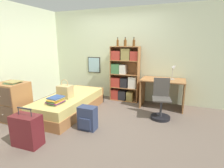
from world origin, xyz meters
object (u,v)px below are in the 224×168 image
at_px(handbag, 65,91).
at_px(desk_lamp, 174,69).
at_px(bottle_brown, 125,43).
at_px(desk_chair, 161,105).
at_px(suitcase, 27,130).
at_px(backpack, 87,118).
at_px(bed, 70,104).
at_px(book_stack_on_bed, 56,100).
at_px(bookcase, 124,75).
at_px(magazine_pile_on_dresser, 13,82).
at_px(bottle_clear, 134,43).
at_px(dresser, 13,102).
at_px(bottle_green, 118,43).
at_px(desk, 163,88).

height_order(handbag, desk_lamp, desk_lamp).
relative_size(bottle_brown, desk_chair, 0.27).
bearing_deg(suitcase, backpack, 52.01).
bearing_deg(bed, backpack, -36.99).
relative_size(handbag, book_stack_on_bed, 1.13).
bearing_deg(bottle_brown, book_stack_on_bed, -114.90).
xyz_separation_m(bookcase, desk_chair, (1.15, -0.89, -0.45)).
bearing_deg(desk_chair, magazine_pile_on_dresser, -157.33).
height_order(bottle_clear, desk_lamp, bottle_clear).
distance_m(bottle_clear, backpack, 2.45).
relative_size(bed, dresser, 2.39).
bearing_deg(backpack, bookcase, 86.68).
bearing_deg(bottle_clear, bottle_green, 179.32).
relative_size(bed, bottle_clear, 8.04).
bearing_deg(magazine_pile_on_dresser, backpack, 5.70).
xyz_separation_m(bed, desk, (2.03, 1.16, 0.30)).
xyz_separation_m(bed, bookcase, (0.93, 1.33, 0.54)).
bearing_deg(suitcase, desk, 54.29).
bearing_deg(bed, bookcase, 55.24).
relative_size(handbag, desk_lamp, 1.06).
distance_m(dresser, desk_lamp, 3.80).
bearing_deg(bottle_brown, dresser, -131.02).
height_order(desk_lamp, backpack, desk_lamp).
xyz_separation_m(suitcase, magazine_pile_on_dresser, (-1.00, 0.67, 0.58)).
xyz_separation_m(bottle_green, desk_chair, (1.34, -0.91, -1.35)).
height_order(bed, bottle_green, bottle_green).
height_order(handbag, book_stack_on_bed, handbag).
relative_size(handbag, magazine_pile_on_dresser, 1.36).
bearing_deg(handbag, book_stack_on_bed, -81.41).
height_order(desk, backpack, desk).
bearing_deg(handbag, suitcase, -82.90).
distance_m(suitcase, bottle_clear, 3.28).
bearing_deg(bottle_green, magazine_pile_on_dresser, -126.48).
relative_size(bookcase, desk, 1.44).
bearing_deg(bottle_clear, desk_chair, -45.75).
height_order(bottle_brown, desk, bottle_brown).
bearing_deg(magazine_pile_on_dresser, dresser, -164.45).
distance_m(handbag, suitcase, 1.32).
height_order(suitcase, magazine_pile_on_dresser, magazine_pile_on_dresser).
bearing_deg(bed, book_stack_on_bed, -83.72).
bearing_deg(bookcase, magazine_pile_on_dresser, -129.95).
xyz_separation_m(bookcase, bottle_brown, (0.03, 0.01, 0.90)).
relative_size(bed, desk_chair, 2.22).
xyz_separation_m(book_stack_on_bed, bookcase, (0.86, 1.91, 0.26)).
xyz_separation_m(handbag, bottle_brown, (0.95, 1.51, 1.08)).
distance_m(handbag, backpack, 0.99).
bearing_deg(handbag, bottle_clear, 51.78).
height_order(handbag, dresser, handbag).
bearing_deg(book_stack_on_bed, desk_chair, 26.86).
bearing_deg(bookcase, desk_chair, -37.80).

